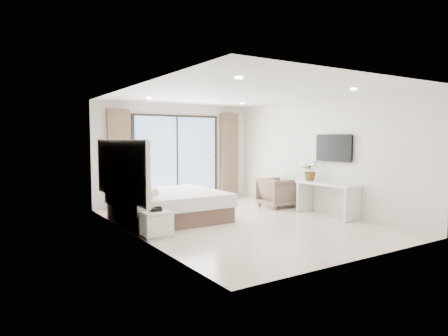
{
  "coord_description": "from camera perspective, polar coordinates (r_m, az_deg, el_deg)",
  "views": [
    {
      "loc": [
        -4.78,
        -6.84,
        1.76
      ],
      "look_at": [
        -0.17,
        0.4,
        1.13
      ],
      "focal_mm": 32.0,
      "sensor_mm": 36.0,
      "label": 1
    }
  ],
  "objects": [
    {
      "name": "console_desk",
      "position": [
        9.38,
        14.51,
        -3.27
      ],
      "size": [
        0.5,
        1.59,
        0.77
      ],
      "color": "silver",
      "rests_on": "ground"
    },
    {
      "name": "plant",
      "position": [
        9.72,
        12.2,
        -0.66
      ],
      "size": [
        0.5,
        0.54,
        0.36
      ],
      "primitive_type": "imported",
      "rotation": [
        0.0,
        0.0,
        0.2
      ],
      "color": "#33662D",
      "rests_on": "console_desk"
    },
    {
      "name": "ground",
      "position": [
        8.53,
        2.4,
        -7.71
      ],
      "size": [
        6.2,
        6.2,
        0.0
      ],
      "primitive_type": "plane",
      "color": "beige",
      "rests_on": "ground"
    },
    {
      "name": "room_shell",
      "position": [
        8.95,
        -1.72,
        3.06
      ],
      "size": [
        4.62,
        6.22,
        2.72
      ],
      "color": "silver",
      "rests_on": "ground"
    },
    {
      "name": "phone",
      "position": [
        7.29,
        -9.75,
        -5.87
      ],
      "size": [
        0.19,
        0.15,
        0.06
      ],
      "primitive_type": "cube",
      "rotation": [
        0.0,
        0.0,
        0.01
      ],
      "color": "black",
      "rests_on": "nightstand"
    },
    {
      "name": "armchair",
      "position": [
        10.37,
        7.59,
        -3.29
      ],
      "size": [
        0.76,
        0.81,
        0.83
      ],
      "primitive_type": "imported",
      "rotation": [
        0.0,
        0.0,
        1.56
      ],
      "color": "#806753",
      "rests_on": "ground"
    },
    {
      "name": "nightstand",
      "position": [
        7.3,
        -9.65,
        -7.94
      ],
      "size": [
        0.51,
        0.43,
        0.46
      ],
      "rotation": [
        0.0,
        0.0,
        0.03
      ],
      "color": "silver",
      "rests_on": "ground"
    },
    {
      "name": "bed",
      "position": [
        8.74,
        -7.99,
        -5.32
      ],
      "size": [
        2.19,
        2.08,
        0.75
      ],
      "color": "brown",
      "rests_on": "ground"
    }
  ]
}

